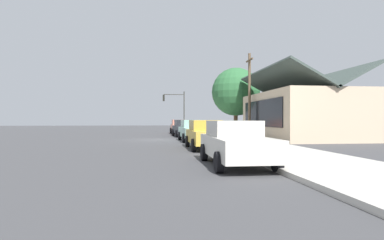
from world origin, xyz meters
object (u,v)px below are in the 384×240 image
car_coral (179,127)px  utility_pole_wooden (249,94)px  car_seafoam (193,130)px  car_charcoal (184,128)px  fire_hydrant_red (225,137)px  car_mustard (206,134)px  car_ivory (235,142)px  traffic_light_main (176,105)px  shade_tree (236,92)px

car_coral → utility_pole_wooden: bearing=32.3°
car_coral → car_seafoam: same height
car_charcoal → fire_hydrant_red: bearing=5.2°
car_charcoal → car_seafoam: 6.46m
car_coral → car_mustard: (18.59, -0.01, 0.00)m
car_charcoal → car_ivory: bearing=-3.1°
traffic_light_main → utility_pole_wooden: 14.27m
car_mustard → car_ivory: size_ratio=1.01×
car_seafoam → utility_pole_wooden: (-3.73, 5.50, 3.11)m
car_ivory → traffic_light_main: traffic_light_main is taller
car_charcoal → traffic_light_main: size_ratio=0.86×
traffic_light_main → car_coral: bearing=1.5°
car_ivory → utility_pole_wooden: (-16.39, 5.54, 3.11)m
car_mustard → fire_hydrant_red: car_mustard is taller
fire_hydrant_red → shade_tree: bearing=162.8°
car_mustard → car_charcoal: bearing=179.9°
shade_tree → traffic_light_main: bearing=-136.5°
car_coral → fire_hydrant_red: 16.60m
car_seafoam → car_ivory: bearing=-1.4°
traffic_light_main → utility_pole_wooden: (13.09, 5.66, 0.44)m
car_charcoal → car_mustard: (12.65, 0.01, 0.00)m
shade_tree → utility_pole_wooden: (6.62, -0.48, -0.71)m
fire_hydrant_red → car_seafoam: bearing=-160.1°
car_charcoal → utility_pole_wooden: 6.93m
car_charcoal → traffic_light_main: (-10.36, -0.10, 2.68)m
traffic_light_main → utility_pole_wooden: size_ratio=0.69×
car_mustard → fire_hydrant_red: (-2.07, 1.55, -0.32)m
utility_pole_wooden → shade_tree: bearing=175.9°
car_coral → car_seafoam: bearing=-0.0°
car_coral → car_mustard: 18.59m
car_seafoam → traffic_light_main: (-16.82, -0.16, 2.67)m
shade_tree → utility_pole_wooden: size_ratio=0.97×
car_coral → fire_hydrant_red: (16.53, 1.54, -0.32)m
car_ivory → fire_hydrant_red: car_ivory is taller
utility_pole_wooden → car_coral: bearing=-147.4°
car_seafoam → utility_pole_wooden: utility_pole_wooden is taller
car_ivory → shade_tree: (-23.01, 6.02, 3.82)m
car_charcoal → utility_pole_wooden: bearing=60.7°
utility_pole_wooden → fire_hydrant_red: size_ratio=10.56×
car_charcoal → car_seafoam: same height
utility_pole_wooden → car_mustard: bearing=-29.2°
car_charcoal → traffic_light_main: 10.70m
car_coral → fire_hydrant_red: size_ratio=6.47×
traffic_light_main → car_seafoam: bearing=0.6°
car_seafoam → car_ivory: 12.66m
car_seafoam → fire_hydrant_red: size_ratio=6.94×
car_charcoal → traffic_light_main: traffic_light_main is taller
car_coral → car_ivory: 25.06m
shade_tree → fire_hydrant_red: bearing=-17.2°
car_ivory → shade_tree: size_ratio=0.65×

